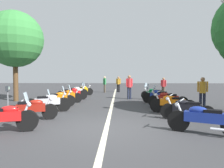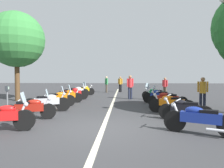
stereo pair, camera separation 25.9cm
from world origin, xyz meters
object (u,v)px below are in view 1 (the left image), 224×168
bystander_1 (203,90)px  motorcycle_right_row_3 (167,99)px  motorcycle_left_row_1 (32,108)px  motorcycle_left_row_4 (67,96)px  motorcycle_right_row_2 (172,103)px  motorcycle_left_row_3 (58,99)px  motorcycle_left_row_7 (82,90)px  motorcycle_right_row_5 (154,94)px  bystander_2 (129,85)px  motorcycle_left_row_2 (48,102)px  motorcycle_left_row_6 (75,91)px  motorcycle_right_row_0 (204,119)px  bystander_3 (118,83)px  motorcycle_right_row_1 (187,109)px  parking_meter (8,95)px  roadside_tree_0 (15,39)px  motorcycle_left_row_0 (5,117)px  bystander_0 (105,83)px  motorcycle_left_row_5 (72,93)px  motorcycle_right_row_4 (158,96)px

bystander_1 → motorcycle_right_row_3: bearing=-86.2°
bystander_1 → motorcycle_left_row_1: bearing=-53.8°
motorcycle_left_row_4 → motorcycle_right_row_2: 6.64m
motorcycle_left_row_3 → motorcycle_left_row_7: (6.65, -0.14, -0.01)m
motorcycle_right_row_5 → bystander_2: 1.91m
motorcycle_left_row_2 → motorcycle_left_row_6: 6.74m
motorcycle_right_row_0 → bystander_3: size_ratio=1.21×
motorcycle_right_row_3 → bystander_1: 1.86m
motorcycle_right_row_1 → motorcycle_right_row_2: bearing=-61.7°
bystander_1 → parking_meter: bearing=-61.5°
bystander_1 → roadside_tree_0: roadside_tree_0 is taller
motorcycle_left_row_1 → motorcycle_left_row_6: bearing=72.8°
motorcycle_right_row_0 → bystander_3: 15.74m
motorcycle_left_row_4 → roadside_tree_0: 5.31m
motorcycle_left_row_4 → motorcycle_right_row_2: bearing=-52.3°
motorcycle_left_row_0 → bystander_0: size_ratio=1.20×
bystander_2 → motorcycle_left_row_1: bearing=128.6°
motorcycle_right_row_2 → parking_meter: bearing=29.6°
motorcycle_right_row_1 → bystander_1: bearing=-98.0°
parking_meter → motorcycle_right_row_3: bearing=13.4°
motorcycle_left_row_2 → bystander_1: (1.34, -7.72, 0.48)m
motorcycle_left_row_3 → motorcycle_left_row_4: 1.62m
motorcycle_left_row_7 → bystander_2: bearing=-55.3°
motorcycle_left_row_2 → motorcycle_right_row_2: size_ratio=1.04×
motorcycle_left_row_7 → roadside_tree_0: roadside_tree_0 is taller
motorcycle_right_row_3 → bystander_2: (3.93, 1.86, 0.57)m
motorcycle_right_row_1 → motorcycle_left_row_7: bearing=-36.5°
motorcycle_right_row_5 → roadside_tree_0: size_ratio=0.30×
motorcycle_left_row_4 → parking_meter: 4.49m
motorcycle_right_row_1 → bystander_2: bystander_2 is taller
motorcycle_left_row_3 → bystander_1: size_ratio=1.12×
motorcycle_left_row_5 → motorcycle_right_row_0: 10.20m
motorcycle_left_row_5 → parking_meter: 6.07m
motorcycle_right_row_1 → parking_meter: bearing=17.9°
motorcycle_left_row_6 → motorcycle_right_row_2: bearing=-77.4°
motorcycle_left_row_7 → motorcycle_right_row_4: (-4.99, -5.70, 0.01)m
motorcycle_left_row_0 → motorcycle_right_row_3: motorcycle_left_row_0 is taller
motorcycle_left_row_3 → motorcycle_right_row_3: motorcycle_left_row_3 is taller
bystander_3 → roadside_tree_0: bearing=166.1°
motorcycle_left_row_3 → motorcycle_right_row_0: motorcycle_left_row_3 is taller
motorcycle_left_row_0 → motorcycle_left_row_7: motorcycle_left_row_0 is taller
motorcycle_left_row_7 → motorcycle_right_row_0: (-11.76, -5.74, 0.01)m
motorcycle_right_row_0 → parking_meter: 7.69m
motorcycle_left_row_2 → bystander_3: (12.05, -3.29, 0.47)m
motorcycle_left_row_2 → motorcycle_left_row_1: bearing=-112.5°
motorcycle_right_row_0 → bystander_2: bystander_2 is taller
motorcycle_left_row_6 → motorcycle_right_row_0: (-10.21, -6.02, -0.01)m
motorcycle_right_row_3 → motorcycle_left_row_1: bearing=51.3°
bystander_0 → motorcycle_right_row_5: bearing=-78.8°
bystander_0 → motorcycle_right_row_3: bearing=-88.0°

